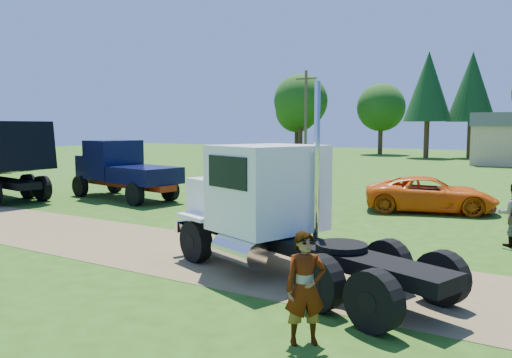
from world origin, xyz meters
The scene contains 8 objects.
ground centered at (0.00, 0.00, 0.00)m, with size 140.00×140.00×0.00m, color #294B10.
dirt_track centered at (0.00, 0.00, 0.01)m, with size 120.00×4.20×0.01m, color brown.
white_semi_tractor centered at (2.08, -0.24, 1.51)m, with size 7.40×4.57×4.41m.
navy_truck centered at (-10.00, 6.53, 1.42)m, with size 6.53×3.17×2.77m.
orange_pickup centered at (3.52, 10.30, 0.70)m, with size 2.34×5.07×1.41m, color #E3590A.
spectator_a centered at (4.62, -3.50, 0.89)m, with size 0.65×0.43×1.78m, color #999999.
tan_shed centered at (4.00, 40.00, 2.42)m, with size 6.20×5.40×4.70m.
tree_row centered at (1.96, 49.38, 6.78)m, with size 56.68×14.27×11.73m.
Camera 1 is at (7.90, -10.34, 3.39)m, focal length 35.00 mm.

